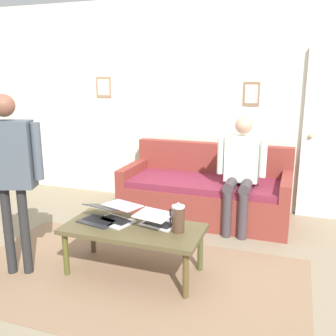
{
  "coord_description": "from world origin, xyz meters",
  "views": [
    {
      "loc": [
        -1.19,
        2.69,
        1.75
      ],
      "look_at": [
        0.04,
        -0.86,
        0.8
      ],
      "focal_mm": 40.24,
      "sensor_mm": 36.0,
      "label": 1
    }
  ],
  "objects_px": {
    "coffee_table": "(133,232)",
    "laptop_right": "(100,216)",
    "laptop_left": "(158,221)",
    "person_standing": "(9,163)",
    "person_seated": "(241,167)",
    "couch": "(206,193)",
    "french_press": "(178,219)",
    "laptop_center": "(117,216)"
  },
  "relations": [
    {
      "from": "person_standing",
      "to": "french_press",
      "type": "bearing_deg",
      "value": -164.88
    },
    {
      "from": "laptop_left",
      "to": "couch",
      "type": "bearing_deg",
      "value": -93.6
    },
    {
      "from": "coffee_table",
      "to": "laptop_left",
      "type": "distance_m",
      "value": 0.24
    },
    {
      "from": "laptop_left",
      "to": "laptop_right",
      "type": "distance_m",
      "value": 0.54
    },
    {
      "from": "couch",
      "to": "french_press",
      "type": "distance_m",
      "value": 1.53
    },
    {
      "from": "couch",
      "to": "person_seated",
      "type": "relative_size",
      "value": 1.57
    },
    {
      "from": "coffee_table",
      "to": "laptop_right",
      "type": "distance_m",
      "value": 0.35
    },
    {
      "from": "laptop_right",
      "to": "person_standing",
      "type": "relative_size",
      "value": 0.25
    },
    {
      "from": "laptop_left",
      "to": "person_standing",
      "type": "xyz_separation_m",
      "value": [
        1.16,
        0.43,
        0.53
      ]
    },
    {
      "from": "couch",
      "to": "laptop_right",
      "type": "xyz_separation_m",
      "value": [
        0.63,
        1.51,
        0.18
      ]
    },
    {
      "from": "laptop_center",
      "to": "person_standing",
      "type": "bearing_deg",
      "value": 28.7
    },
    {
      "from": "coffee_table",
      "to": "laptop_right",
      "type": "bearing_deg",
      "value": -4.93
    },
    {
      "from": "coffee_table",
      "to": "person_standing",
      "type": "height_order",
      "value": "person_standing"
    },
    {
      "from": "person_seated",
      "to": "coffee_table",
      "type": "bearing_deg",
      "value": 61.13
    },
    {
      "from": "coffee_table",
      "to": "french_press",
      "type": "height_order",
      "value": "french_press"
    },
    {
      "from": "coffee_table",
      "to": "person_seated",
      "type": "relative_size",
      "value": 0.96
    },
    {
      "from": "laptop_center",
      "to": "laptop_right",
      "type": "height_order",
      "value": "laptop_right"
    },
    {
      "from": "person_standing",
      "to": "person_seated",
      "type": "height_order",
      "value": "person_standing"
    },
    {
      "from": "coffee_table",
      "to": "person_standing",
      "type": "distance_m",
      "value": 1.2
    },
    {
      "from": "couch",
      "to": "laptop_left",
      "type": "distance_m",
      "value": 1.46
    },
    {
      "from": "laptop_left",
      "to": "laptop_center",
      "type": "relative_size",
      "value": 0.93
    },
    {
      "from": "couch",
      "to": "laptop_center",
      "type": "bearing_deg",
      "value": 71.66
    },
    {
      "from": "laptop_right",
      "to": "person_seated",
      "type": "xyz_separation_m",
      "value": [
        -1.07,
        -1.29,
        0.24
      ]
    },
    {
      "from": "laptop_left",
      "to": "laptop_center",
      "type": "height_order",
      "value": "laptop_left"
    },
    {
      "from": "laptop_center",
      "to": "laptop_right",
      "type": "bearing_deg",
      "value": 21.68
    },
    {
      "from": "person_seated",
      "to": "french_press",
      "type": "bearing_deg",
      "value": 75.81
    },
    {
      "from": "laptop_right",
      "to": "person_standing",
      "type": "height_order",
      "value": "person_standing"
    },
    {
      "from": "laptop_center",
      "to": "french_press",
      "type": "distance_m",
      "value": 0.61
    },
    {
      "from": "coffee_table",
      "to": "laptop_right",
      "type": "height_order",
      "value": "laptop_right"
    },
    {
      "from": "french_press",
      "to": "person_standing",
      "type": "distance_m",
      "value": 1.49
    },
    {
      "from": "couch",
      "to": "french_press",
      "type": "height_order",
      "value": "couch"
    },
    {
      "from": "laptop_right",
      "to": "person_seated",
      "type": "height_order",
      "value": "person_seated"
    },
    {
      "from": "couch",
      "to": "laptop_right",
      "type": "distance_m",
      "value": 1.65
    },
    {
      "from": "french_press",
      "to": "person_seated",
      "type": "relative_size",
      "value": 0.2
    },
    {
      "from": "couch",
      "to": "laptop_right",
      "type": "relative_size",
      "value": 5.08
    },
    {
      "from": "person_standing",
      "to": "coffee_table",
      "type": "bearing_deg",
      "value": -160.88
    },
    {
      "from": "laptop_left",
      "to": "laptop_right",
      "type": "bearing_deg",
      "value": 6.8
    },
    {
      "from": "laptop_left",
      "to": "person_seated",
      "type": "relative_size",
      "value": 0.31
    },
    {
      "from": "couch",
      "to": "person_standing",
      "type": "relative_size",
      "value": 1.26
    },
    {
      "from": "couch",
      "to": "coffee_table",
      "type": "distance_m",
      "value": 1.57
    },
    {
      "from": "coffee_table",
      "to": "laptop_left",
      "type": "height_order",
      "value": "laptop_left"
    },
    {
      "from": "couch",
      "to": "laptop_center",
      "type": "relative_size",
      "value": 4.66
    }
  ]
}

